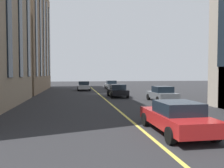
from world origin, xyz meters
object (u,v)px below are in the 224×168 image
Objects in this scene: car_silver_parked_b at (84,86)px; car_red_near at (176,117)px; car_grey_mid at (111,85)px; car_black_trailing at (118,91)px; car_grey_far at (162,94)px.

car_red_near is at bearing -173.64° from car_silver_parked_b.
car_black_trailing is (-13.63, 1.50, 0.00)m from car_grey_mid.
car_red_near is at bearing 178.56° from car_black_trailing.
car_red_near is at bearing 176.26° from car_grey_mid.
car_grey_far is at bearing -174.46° from car_grey_mid.
car_silver_parked_b is at bearing 122.86° from car_grey_mid.
car_silver_parked_b is 5.66m from car_grey_mid.
car_red_near is 15.22m from car_black_trailing.
car_grey_mid is 1.00× the size of car_black_trailing.
car_grey_mid reaches higher than car_red_near.
car_grey_mid is 13.71m from car_black_trailing.
car_red_near is at bearing 161.04° from car_grey_far.
car_grey_mid and car_black_trailing have the same top height.
car_silver_parked_b is 11.04m from car_black_trailing.
car_grey_far is 1.00× the size of car_grey_mid.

